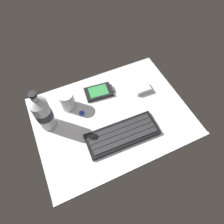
{
  "coord_description": "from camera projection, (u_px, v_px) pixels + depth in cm",
  "views": [
    {
      "loc": [
        -17.31,
        -38.03,
        70.66
      ],
      "look_at": [
        0.0,
        0.0,
        3.0
      ],
      "focal_mm": 31.05,
      "sensor_mm": 36.0,
      "label": 1
    }
  ],
  "objects": [
    {
      "name": "handheld_device",
      "position": [
        99.0,
        92.0,
        0.88
      ],
      "size": [
        13.33,
        8.83,
        1.5
      ],
      "color": "black",
      "rests_on": "ground_plane"
    },
    {
      "name": "keyboard",
      "position": [
        122.0,
        134.0,
        0.77
      ],
      "size": [
        29.34,
        11.92,
        1.7
      ],
      "color": "black",
      "rests_on": "ground_plane"
    },
    {
      "name": "trackball_mouse",
      "position": [
        82.0,
        113.0,
        0.81
      ],
      "size": [
        2.2,
        2.2,
        2.2
      ],
      "primitive_type": "sphere",
      "color": "#2338B2",
      "rests_on": "ground_plane"
    },
    {
      "name": "ground_plane",
      "position": [
        112.0,
        117.0,
        0.83
      ],
      "size": [
        64.0,
        48.0,
        2.8
      ],
      "color": "silver"
    },
    {
      "name": "water_bottle",
      "position": [
        43.0,
        113.0,
        0.72
      ],
      "size": [
        6.73,
        6.73,
        20.8
      ],
      "color": "silver",
      "rests_on": "ground_plane"
    },
    {
      "name": "charger_block",
      "position": [
        142.0,
        88.0,
        0.88
      ],
      "size": [
        7.19,
        5.84,
        2.4
      ],
      "primitive_type": "cube",
      "rotation": [
        0.0,
        0.0,
        -0.04
      ],
      "color": "white",
      "rests_on": "ground_plane"
    },
    {
      "name": "juice_cup",
      "position": [
        67.0,
        101.0,
        0.81
      ],
      "size": [
        6.4,
        6.4,
        8.5
      ],
      "color": "silver",
      "rests_on": "ground_plane"
    }
  ]
}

